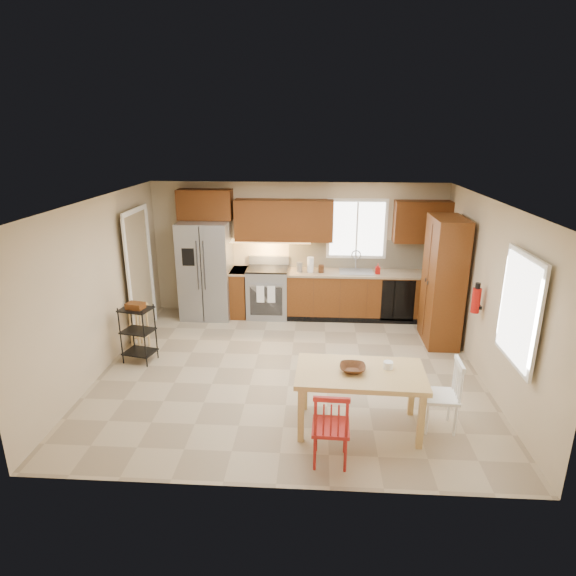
# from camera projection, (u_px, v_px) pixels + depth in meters

# --- Properties ---
(floor) EXTENTS (5.50, 5.50, 0.00)m
(floor) POSITION_uv_depth(u_px,v_px,m) (290.00, 370.00, 7.16)
(floor) COLOR tan
(floor) RESTS_ON ground
(ceiling) EXTENTS (5.50, 5.00, 0.02)m
(ceiling) POSITION_uv_depth(u_px,v_px,m) (290.00, 201.00, 6.38)
(ceiling) COLOR silver
(ceiling) RESTS_ON ground
(wall_back) EXTENTS (5.50, 0.02, 2.50)m
(wall_back) POSITION_uv_depth(u_px,v_px,m) (298.00, 249.00, 9.14)
(wall_back) COLOR #CCB793
(wall_back) RESTS_ON ground
(wall_front) EXTENTS (5.50, 0.02, 2.50)m
(wall_front) POSITION_uv_depth(u_px,v_px,m) (275.00, 376.00, 4.40)
(wall_front) COLOR #CCB793
(wall_front) RESTS_ON ground
(wall_left) EXTENTS (0.02, 5.00, 2.50)m
(wall_left) POSITION_uv_depth(u_px,v_px,m) (100.00, 286.00, 6.93)
(wall_left) COLOR #CCB793
(wall_left) RESTS_ON ground
(wall_right) EXTENTS (0.02, 5.00, 2.50)m
(wall_right) POSITION_uv_depth(u_px,v_px,m) (490.00, 294.00, 6.61)
(wall_right) COLOR #CCB793
(wall_right) RESTS_ON ground
(refrigerator) EXTENTS (0.92, 0.75, 1.82)m
(refrigerator) POSITION_uv_depth(u_px,v_px,m) (206.00, 270.00, 8.99)
(refrigerator) COLOR gray
(refrigerator) RESTS_ON floor
(range_stove) EXTENTS (0.76, 0.63, 0.92)m
(range_stove) POSITION_uv_depth(u_px,v_px,m) (268.00, 293.00, 9.12)
(range_stove) COLOR gray
(range_stove) RESTS_ON floor
(base_cabinet_narrow) EXTENTS (0.30, 0.60, 0.90)m
(base_cabinet_narrow) POSITION_uv_depth(u_px,v_px,m) (239.00, 293.00, 9.17)
(base_cabinet_narrow) COLOR #633112
(base_cabinet_narrow) RESTS_ON floor
(base_cabinet_run) EXTENTS (2.92, 0.60, 0.90)m
(base_cabinet_run) POSITION_uv_depth(u_px,v_px,m) (365.00, 295.00, 9.03)
(base_cabinet_run) COLOR #633112
(base_cabinet_run) RESTS_ON floor
(dishwasher) EXTENTS (0.60, 0.02, 0.78)m
(dishwasher) POSITION_uv_depth(u_px,v_px,m) (398.00, 301.00, 8.72)
(dishwasher) COLOR black
(dishwasher) RESTS_ON floor
(backsplash) EXTENTS (2.92, 0.03, 0.55)m
(backsplash) POSITION_uv_depth(u_px,v_px,m) (366.00, 254.00, 9.07)
(backsplash) COLOR beige
(backsplash) RESTS_ON wall_back
(upper_over_fridge) EXTENTS (1.00, 0.35, 0.55)m
(upper_over_fridge) POSITION_uv_depth(u_px,v_px,m) (205.00, 205.00, 8.81)
(upper_over_fridge) COLOR #5A2C0F
(upper_over_fridge) RESTS_ON wall_back
(upper_left_block) EXTENTS (1.80, 0.35, 0.75)m
(upper_left_block) POSITION_uv_depth(u_px,v_px,m) (284.00, 220.00, 8.81)
(upper_left_block) COLOR #5A2C0F
(upper_left_block) RESTS_ON wall_back
(upper_right_block) EXTENTS (1.00, 0.35, 0.75)m
(upper_right_block) POSITION_uv_depth(u_px,v_px,m) (422.00, 222.00, 8.66)
(upper_right_block) COLOR #5A2C0F
(upper_right_block) RESTS_ON wall_back
(window_back) EXTENTS (1.12, 0.04, 1.12)m
(window_back) POSITION_uv_depth(u_px,v_px,m) (357.00, 229.00, 8.93)
(window_back) COLOR white
(window_back) RESTS_ON wall_back
(sink) EXTENTS (0.62, 0.46, 0.16)m
(sink) POSITION_uv_depth(u_px,v_px,m) (356.00, 274.00, 8.91)
(sink) COLOR gray
(sink) RESTS_ON base_cabinet_run
(undercab_glow) EXTENTS (1.60, 0.30, 0.01)m
(undercab_glow) POSITION_uv_depth(u_px,v_px,m) (268.00, 241.00, 8.93)
(undercab_glow) COLOR #FFBF66
(undercab_glow) RESTS_ON wall_back
(soap_bottle) EXTENTS (0.09, 0.09, 0.19)m
(soap_bottle) POSITION_uv_depth(u_px,v_px,m) (378.00, 269.00, 8.75)
(soap_bottle) COLOR #AE110C
(soap_bottle) RESTS_ON base_cabinet_run
(paper_towel) EXTENTS (0.12, 0.12, 0.28)m
(paper_towel) POSITION_uv_depth(u_px,v_px,m) (310.00, 265.00, 8.86)
(paper_towel) COLOR white
(paper_towel) RESTS_ON base_cabinet_run
(canister_steel) EXTENTS (0.11, 0.11, 0.18)m
(canister_steel) POSITION_uv_depth(u_px,v_px,m) (300.00, 267.00, 8.89)
(canister_steel) COLOR gray
(canister_steel) RESTS_ON base_cabinet_run
(canister_wood) EXTENTS (0.10, 0.10, 0.14)m
(canister_wood) POSITION_uv_depth(u_px,v_px,m) (321.00, 269.00, 8.84)
(canister_wood) COLOR #542B16
(canister_wood) RESTS_ON base_cabinet_run
(pantry) EXTENTS (0.50, 0.95, 2.10)m
(pantry) POSITION_uv_depth(u_px,v_px,m) (443.00, 282.00, 7.83)
(pantry) COLOR #633112
(pantry) RESTS_ON floor
(fire_extinguisher) EXTENTS (0.12, 0.12, 0.36)m
(fire_extinguisher) POSITION_uv_depth(u_px,v_px,m) (476.00, 300.00, 6.80)
(fire_extinguisher) COLOR #AE110C
(fire_extinguisher) RESTS_ON wall_right
(window_right) EXTENTS (0.04, 1.02, 1.32)m
(window_right) POSITION_uv_depth(u_px,v_px,m) (520.00, 310.00, 5.46)
(window_right) COLOR white
(window_right) RESTS_ON wall_right
(doorway) EXTENTS (0.04, 0.95, 2.10)m
(doorway) POSITION_uv_depth(u_px,v_px,m) (139.00, 274.00, 8.22)
(doorway) COLOR #8C7A59
(doorway) RESTS_ON wall_left
(dining_table) EXTENTS (1.52, 0.89, 0.73)m
(dining_table) POSITION_uv_depth(u_px,v_px,m) (359.00, 400.00, 5.67)
(dining_table) COLOR #D9B46C
(dining_table) RESTS_ON floor
(chair_red) EXTENTS (0.42, 0.42, 0.87)m
(chair_red) POSITION_uv_depth(u_px,v_px,m) (331.00, 426.00, 5.05)
(chair_red) COLOR #A91E1A
(chair_red) RESTS_ON floor
(chair_white) EXTENTS (0.42, 0.42, 0.87)m
(chair_white) POSITION_uv_depth(u_px,v_px,m) (440.00, 395.00, 5.64)
(chair_white) COLOR white
(chair_white) RESTS_ON floor
(table_bowl) EXTENTS (0.31, 0.31, 0.07)m
(table_bowl) POSITION_uv_depth(u_px,v_px,m) (352.00, 372.00, 5.56)
(table_bowl) COLOR #542B16
(table_bowl) RESTS_ON dining_table
(table_jar) EXTENTS (0.11, 0.11, 0.12)m
(table_jar) POSITION_uv_depth(u_px,v_px,m) (388.00, 367.00, 5.61)
(table_jar) COLOR white
(table_jar) RESTS_ON dining_table
(bar_stool) EXTENTS (0.40, 0.40, 0.73)m
(bar_stool) POSITION_uv_depth(u_px,v_px,m) (139.00, 326.00, 7.81)
(bar_stool) COLOR #D9B46C
(bar_stool) RESTS_ON floor
(utility_cart) EXTENTS (0.52, 0.44, 0.90)m
(utility_cart) POSITION_uv_depth(u_px,v_px,m) (138.00, 334.00, 7.30)
(utility_cart) COLOR black
(utility_cart) RESTS_ON floor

